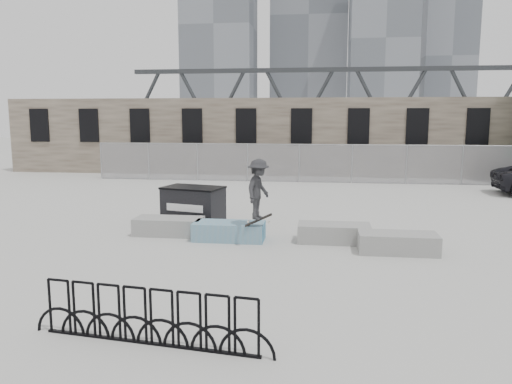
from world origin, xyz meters
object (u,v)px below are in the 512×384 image
planter_far_left (169,225)px  planter_offset (398,242)px  bike_rack (148,317)px  skateboarder (258,189)px  planter_center_right (334,232)px  planter_center_left (229,230)px  dumpster (193,206)px

planter_far_left → planter_offset: (6.45, -1.13, 0.00)m
bike_rack → skateboarder: (0.92, 6.23, 1.09)m
planter_far_left → planter_center_right: 4.85m
planter_center_right → bike_rack: (-2.98, -6.76, 0.16)m
planter_center_right → bike_rack: size_ratio=0.50×
skateboarder → planter_center_left: bearing=84.3°
bike_rack → planter_offset: bearing=52.0°
planter_far_left → planter_center_right: same height
planter_center_left → planter_center_right: same height
planter_center_left → planter_center_right: size_ratio=1.00×
planter_far_left → planter_center_right: bearing=-2.9°
planter_center_right → dumpster: (-4.47, 1.70, 0.35)m
skateboarder → bike_rack: bearing=-171.4°
planter_center_left → dumpster: 2.42m
planter_center_right → planter_offset: same height
planter_center_right → dumpster: size_ratio=0.95×
planter_far_left → dumpster: (0.37, 1.45, 0.35)m
dumpster → planter_far_left: bearing=-90.0°
bike_rack → planter_center_left: bearing=89.7°
planter_offset → skateboarder: (-3.67, 0.36, 1.25)m
planter_center_right → skateboarder: skateboarder is taller
planter_far_left → skateboarder: size_ratio=1.08×
planter_far_left → dumpster: 1.54m
planter_center_left → bike_rack: bike_rack is taller
dumpster → bike_rack: (1.49, -8.46, -0.19)m
planter_far_left → planter_offset: same height
planter_far_left → planter_offset: 6.55m
planter_center_left → dumpster: bearing=129.3°
planter_center_right → skateboarder: bearing=-165.5°
bike_rack → skateboarder: bearing=81.6°
planter_center_right → dumpster: bearing=159.2°
planter_far_left → bike_rack: size_ratio=0.50×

